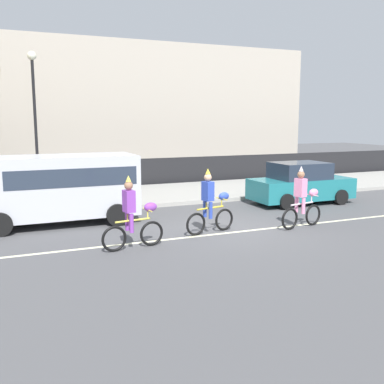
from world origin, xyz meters
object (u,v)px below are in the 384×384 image
(parade_cyclist_purple, at_px, (133,217))
(parade_cyclist_cobalt, at_px, (211,205))
(parked_van_silver, at_px, (58,184))
(parade_cyclist_pink, at_px, (303,201))
(parked_car_teal, at_px, (301,184))
(street_lamp_post, at_px, (34,103))

(parade_cyclist_purple, height_order, parade_cyclist_cobalt, same)
(parade_cyclist_cobalt, relative_size, parked_van_silver, 0.38)
(parade_cyclist_purple, xyz_separation_m, parade_cyclist_pink, (5.42, 0.21, 0.00))
(parade_cyclist_purple, height_order, parked_car_teal, parade_cyclist_purple)
(parade_cyclist_pink, height_order, street_lamp_post, street_lamp_post)
(parade_cyclist_purple, bearing_deg, parade_cyclist_pink, 2.21)
(parade_cyclist_cobalt, height_order, parked_van_silver, parked_van_silver)
(parked_car_teal, xyz_separation_m, street_lamp_post, (-9.51, 5.05, 3.21))
(parade_cyclist_cobalt, height_order, parked_car_teal, parade_cyclist_cobalt)
(parked_car_teal, height_order, street_lamp_post, street_lamp_post)
(parade_cyclist_cobalt, distance_m, parked_car_teal, 6.06)
(parade_cyclist_purple, bearing_deg, street_lamp_post, 100.82)
(parade_cyclist_purple, bearing_deg, parked_van_silver, 110.93)
(parade_cyclist_pink, bearing_deg, parade_cyclist_purple, -177.79)
(parked_van_silver, bearing_deg, parade_cyclist_purple, -69.07)
(parade_cyclist_cobalt, distance_m, parade_cyclist_pink, 2.93)
(parade_cyclist_pink, distance_m, parked_car_teal, 4.17)
(parked_van_silver, xyz_separation_m, street_lamp_post, (-0.24, 4.96, 2.71))
(street_lamp_post, bearing_deg, parked_van_silver, -87.19)
(parade_cyclist_cobalt, distance_m, street_lamp_post, 9.51)
(parade_cyclist_purple, relative_size, parked_car_teal, 0.47)
(parade_cyclist_pink, height_order, parked_car_teal, parade_cyclist_pink)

